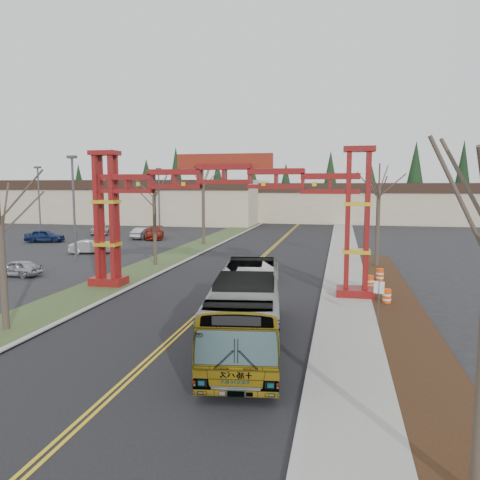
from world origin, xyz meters
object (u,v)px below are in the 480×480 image
(parked_car_mid_a, at_px, (155,233))
(barrel_mid, at_px, (369,283))
(parked_car_near_b, at_px, (90,247))
(barrel_north, at_px, (380,275))
(retail_building_east, at_px, (357,202))
(retail_building_west, at_px, (140,201))
(parked_car_mid_b, at_px, (45,236))
(parked_car_far_b, at_px, (104,229))
(bare_tree_right_far, at_px, (379,191))
(light_pole_near, at_px, (74,200))
(street_sign, at_px, (379,294))
(parked_car_near_a, at_px, (17,268))
(parked_car_far_a, at_px, (143,233))
(bare_tree_median_near, at_px, (0,218))
(bare_tree_median_far, at_px, (203,182))
(light_pole_mid, at_px, (39,197))
(silver_sedan, at_px, (263,271))
(bare_tree_median_mid, at_px, (154,196))
(barrel_south, at_px, (387,297))
(transit_bus, at_px, (247,309))
(light_pole_far, at_px, (159,193))
(gateway_arch, at_px, (225,197))

(parked_car_mid_a, xyz_separation_m, barrel_mid, (24.54, -24.20, -0.25))
(parked_car_near_b, distance_m, barrel_north, 27.89)
(retail_building_east, bearing_deg, retail_building_west, -168.69)
(retail_building_west, bearing_deg, parked_car_mid_b, -84.62)
(parked_car_far_b, relative_size, bare_tree_right_far, 0.58)
(light_pole_near, height_order, street_sign, light_pole_near)
(parked_car_near_a, relative_size, parked_car_far_b, 0.74)
(parked_car_near_a, xyz_separation_m, parked_car_near_b, (-0.75, 11.62, 0.04))
(parked_car_far_a, xyz_separation_m, barrel_north, (26.94, -21.19, -0.22))
(bare_tree_median_near, height_order, light_pole_near, light_pole_near)
(retail_building_east, bearing_deg, bare_tree_median_far, -114.31)
(light_pole_mid, bearing_deg, street_sign, -36.77)
(parked_car_mid_b, xyz_separation_m, bare_tree_right_far, (36.82, -9.07, 5.46))
(parked_car_mid_a, xyz_separation_m, barrel_north, (25.41, -21.27, -0.27))
(silver_sedan, xyz_separation_m, parked_car_near_a, (-17.91, -2.49, -0.06))
(parked_car_far_b, xyz_separation_m, bare_tree_median_mid, (16.39, -21.61, 5.13))
(retail_building_west, relative_size, parked_car_mid_a, 8.96)
(silver_sedan, xyz_separation_m, street_sign, (7.15, -9.49, 0.88))
(parked_car_far_b, height_order, light_pole_near, light_pole_near)
(retail_building_west, height_order, barrel_north, retail_building_west)
(retail_building_east, bearing_deg, parked_car_far_a, -127.22)
(barrel_south, relative_size, barrel_north, 0.95)
(bare_tree_right_far, distance_m, barrel_mid, 10.78)
(light_pole_near, xyz_separation_m, barrel_south, (25.67, -10.38, -4.90))
(transit_bus, relative_size, barrel_mid, 11.36)
(parked_car_far_a, relative_size, barrel_north, 4.43)
(transit_bus, bearing_deg, barrel_north, 58.02)
(parked_car_near_a, xyz_separation_m, bare_tree_median_mid, (8.14, 6.54, 5.20))
(bare_tree_median_mid, relative_size, barrel_south, 8.75)
(parked_car_near_b, relative_size, street_sign, 1.83)
(parked_car_far_a, xyz_separation_m, light_pole_far, (-4.30, 16.22, 4.72))
(gateway_arch, distance_m, parked_car_far_a, 31.77)
(parked_car_mid_a, bearing_deg, bare_tree_median_mid, -85.91)
(bare_tree_median_far, xyz_separation_m, barrel_north, (17.80, -17.08, -6.58))
(parked_car_mid_a, distance_m, light_pole_near, 17.82)
(parked_car_mid_a, xyz_separation_m, light_pole_mid, (-13.81, -3.14, 4.43))
(retail_building_west, relative_size, light_pole_far, 4.91)
(parked_car_near_a, distance_m, parked_car_near_b, 11.64)
(silver_sedan, distance_m, light_pole_mid, 36.87)
(parked_car_mid_b, bearing_deg, retail_building_west, -10.30)
(light_pole_near, bearing_deg, parked_car_near_b, 102.66)
(retail_building_west, height_order, barrel_south, retail_building_west)
(light_pole_far, bearing_deg, silver_sedan, -58.88)
(parked_car_mid_a, distance_m, bare_tree_right_far, 30.24)
(retail_building_east, height_order, barrel_mid, retail_building_east)
(parked_car_near_a, bearing_deg, street_sign, 74.57)
(parked_car_far_b, height_order, light_pole_far, light_pole_far)
(parked_car_far_b, xyz_separation_m, barrel_south, (34.08, -30.96, -0.23))
(bare_tree_median_mid, xyz_separation_m, barrel_north, (17.80, -3.02, -5.34))
(street_sign, bearing_deg, barrel_north, 85.17)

